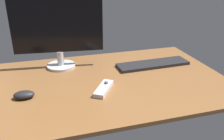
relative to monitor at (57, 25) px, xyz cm
name	(u,v)px	position (x,y,z in cm)	size (l,w,h in cm)	color
desk	(99,83)	(17.61, -26.08, -27.31)	(140.00, 84.00, 2.00)	brown
monitor	(57,25)	(0.00, 0.00, 0.00)	(52.22, 17.38, 48.66)	#B8B8B8
keyboard	(153,64)	(55.46, -13.78, -25.39)	(45.48, 12.29, 1.83)	black
computer_mouse	(24,95)	(-20.33, -33.95, -24.49)	(9.75, 6.10, 3.63)	black
media_remote	(104,88)	(17.83, -37.03, -25.16)	(13.62, 17.12, 3.52)	#B7B7BC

